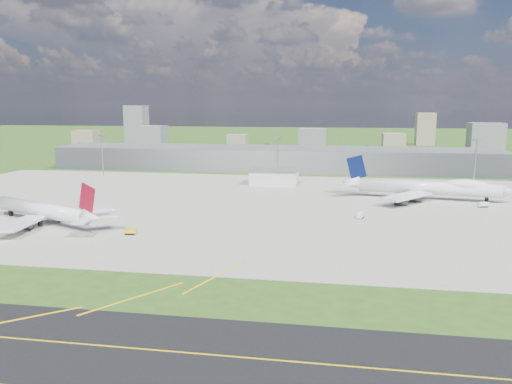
% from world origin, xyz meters
% --- Properties ---
extents(ground, '(1400.00, 1400.00, 0.00)m').
position_xyz_m(ground, '(0.00, 150.00, 0.00)').
color(ground, '#2F4E18').
rests_on(ground, ground).
extents(apron, '(360.00, 190.00, 0.08)m').
position_xyz_m(apron, '(10.00, 40.00, 0.04)').
color(apron, gray).
rests_on(apron, ground).
extents(terminal, '(300.00, 42.00, 15.00)m').
position_xyz_m(terminal, '(0.00, 165.00, 7.50)').
color(terminal, slate).
rests_on(terminal, ground).
extents(ops_building, '(26.00, 16.00, 8.00)m').
position_xyz_m(ops_building, '(10.00, 100.00, 4.00)').
color(ops_building, silver).
rests_on(ops_building, ground).
extents(mast_west, '(3.50, 2.00, 25.90)m').
position_xyz_m(mast_west, '(-100.00, 115.00, 17.71)').
color(mast_west, gray).
rests_on(mast_west, ground).
extents(mast_center, '(3.50, 2.00, 25.90)m').
position_xyz_m(mast_center, '(10.00, 115.00, 17.71)').
color(mast_center, gray).
rests_on(mast_center, ground).
extents(mast_east, '(3.50, 2.00, 25.90)m').
position_xyz_m(mast_east, '(120.00, 115.00, 17.71)').
color(mast_east, gray).
rests_on(mast_east, ground).
extents(airliner_red_twin, '(60.77, 45.80, 17.66)m').
position_xyz_m(airliner_red_twin, '(-62.65, -7.72, 4.70)').
color(airliner_red_twin, white).
rests_on(airliner_red_twin, ground).
extents(airliner_blue_quad, '(77.27, 60.08, 20.21)m').
position_xyz_m(airliner_blue_quad, '(87.39, 66.96, 5.62)').
color(airliner_blue_quad, white).
rests_on(airliner_blue_quad, ground).
extents(tug_yellow, '(4.22, 2.80, 1.93)m').
position_xyz_m(tug_yellow, '(-24.36, -18.02, 1.00)').
color(tug_yellow, yellow).
rests_on(tug_yellow, ground).
extents(van_white_near, '(2.98, 4.85, 2.34)m').
position_xyz_m(van_white_near, '(54.70, 20.57, 1.19)').
color(van_white_near, white).
rests_on(van_white_near, ground).
extents(van_white_far, '(4.69, 3.20, 2.25)m').
position_xyz_m(van_white_far, '(108.27, 51.30, 1.15)').
color(van_white_far, silver).
rests_on(van_white_far, ground).
extents(bldg_far_w, '(24.00, 20.00, 18.00)m').
position_xyz_m(bldg_far_w, '(-220.00, 320.00, 9.00)').
color(bldg_far_w, gray).
rests_on(bldg_far_w, ground).
extents(bldg_w, '(28.00, 22.00, 24.00)m').
position_xyz_m(bldg_w, '(-140.00, 300.00, 12.00)').
color(bldg_w, slate).
rests_on(bldg_w, ground).
extents(bldg_cw, '(20.00, 18.00, 14.00)m').
position_xyz_m(bldg_cw, '(-60.00, 340.00, 7.00)').
color(bldg_cw, gray).
rests_on(bldg_cw, ground).
extents(bldg_c, '(26.00, 20.00, 22.00)m').
position_xyz_m(bldg_c, '(20.00, 310.00, 11.00)').
color(bldg_c, slate).
rests_on(bldg_c, ground).
extents(bldg_ce, '(22.00, 24.00, 16.00)m').
position_xyz_m(bldg_ce, '(100.00, 350.00, 8.00)').
color(bldg_ce, gray).
rests_on(bldg_ce, ground).
extents(bldg_e, '(30.00, 22.00, 28.00)m').
position_xyz_m(bldg_e, '(180.00, 320.00, 14.00)').
color(bldg_e, slate).
rests_on(bldg_e, ground).
extents(bldg_tall_w, '(22.00, 20.00, 44.00)m').
position_xyz_m(bldg_tall_w, '(-180.00, 360.00, 22.00)').
color(bldg_tall_w, slate).
rests_on(bldg_tall_w, ground).
extents(bldg_tall_e, '(20.00, 18.00, 36.00)m').
position_xyz_m(bldg_tall_e, '(140.00, 410.00, 18.00)').
color(bldg_tall_e, gray).
rests_on(bldg_tall_e, ground).
extents(tree_far_w, '(7.20, 7.20, 8.80)m').
position_xyz_m(tree_far_w, '(-200.00, 270.00, 5.18)').
color(tree_far_w, '#382314').
rests_on(tree_far_w, ground).
extents(tree_w, '(6.75, 6.75, 8.25)m').
position_xyz_m(tree_w, '(-110.00, 265.00, 4.86)').
color(tree_w, '#382314').
rests_on(tree_w, ground).
extents(tree_c, '(8.10, 8.10, 9.90)m').
position_xyz_m(tree_c, '(-20.00, 280.00, 5.84)').
color(tree_c, '#382314').
rests_on(tree_c, ground).
extents(tree_e, '(7.65, 7.65, 9.35)m').
position_xyz_m(tree_e, '(70.00, 275.00, 5.51)').
color(tree_e, '#382314').
rests_on(tree_e, ground).
extents(tree_far_e, '(6.30, 6.30, 7.70)m').
position_xyz_m(tree_far_e, '(160.00, 285.00, 4.53)').
color(tree_far_e, '#382314').
rests_on(tree_far_e, ground).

